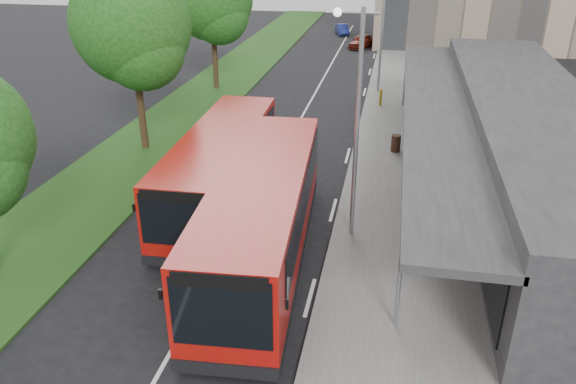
% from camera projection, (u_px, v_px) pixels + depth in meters
% --- Properties ---
extents(ground, '(120.00, 120.00, 0.00)m').
position_uv_depth(ground, '(226.00, 253.00, 19.67)').
color(ground, black).
rests_on(ground, ground).
extents(pavement, '(5.00, 80.00, 0.15)m').
position_uv_depth(pavement, '(404.00, 101.00, 36.32)').
color(pavement, slate).
rests_on(pavement, ground).
extents(grass_verge, '(5.00, 80.00, 0.10)m').
position_uv_depth(grass_verge, '(212.00, 91.00, 38.57)').
color(grass_verge, '#224A17').
rests_on(grass_verge, ground).
extents(lane_centre_line, '(0.12, 70.00, 0.01)m').
position_uv_depth(lane_centre_line, '(300.00, 120.00, 32.96)').
color(lane_centre_line, silver).
rests_on(lane_centre_line, ground).
extents(kerb_dashes, '(0.12, 56.00, 0.01)m').
position_uv_depth(kerb_dashes, '(361.00, 104.00, 35.93)').
color(kerb_dashes, silver).
rests_on(kerb_dashes, ground).
extents(station_building, '(7.70, 26.00, 4.00)m').
position_uv_depth(station_building, '(522.00, 141.00, 24.00)').
color(station_building, '#28292B').
rests_on(station_building, ground).
extents(tree_mid, '(5.62, 5.62, 9.03)m').
position_uv_depth(tree_mid, '(132.00, 32.00, 26.39)').
color(tree_mid, black).
rests_on(tree_mid, ground).
extents(tree_far, '(5.45, 5.45, 8.75)m').
position_uv_depth(tree_far, '(212.00, 4.00, 37.09)').
color(tree_far, black).
rests_on(tree_far, ground).
extents(lamp_post_near, '(1.44, 0.28, 8.00)m').
position_uv_depth(lamp_post_near, '(355.00, 113.00, 18.70)').
color(lamp_post_near, '#96999E').
rests_on(lamp_post_near, pavement).
extents(lamp_post_far, '(1.44, 0.28, 8.00)m').
position_uv_depth(lamp_post_far, '(381.00, 22.00, 36.41)').
color(lamp_post_far, '#96999E').
rests_on(lamp_post_far, pavement).
extents(bus_main, '(3.71, 11.75, 3.28)m').
position_uv_depth(bus_main, '(262.00, 217.00, 18.52)').
color(bus_main, '#AF090E').
rests_on(bus_main, ground).
extents(bus_second, '(3.06, 10.78, 3.03)m').
position_uv_depth(bus_second, '(220.00, 168.00, 22.57)').
color(bus_second, '#AF090E').
rests_on(bus_second, ground).
extents(litter_bin, '(0.49, 0.49, 0.84)m').
position_uv_depth(litter_bin, '(396.00, 143.00, 27.93)').
color(litter_bin, '#392217').
rests_on(litter_bin, pavement).
extents(bollard, '(0.18, 0.18, 1.04)m').
position_uv_depth(bollard, '(381.00, 97.00, 34.98)').
color(bollard, yellow).
rests_on(bollard, pavement).
extents(car_near, '(2.48, 3.89, 1.23)m').
position_uv_depth(car_near, '(362.00, 41.00, 52.14)').
color(car_near, '#631B0E').
rests_on(car_near, ground).
extents(car_far, '(1.84, 3.28, 1.02)m').
position_uv_depth(car_far, '(342.00, 29.00, 58.64)').
color(car_far, navy).
rests_on(car_far, ground).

